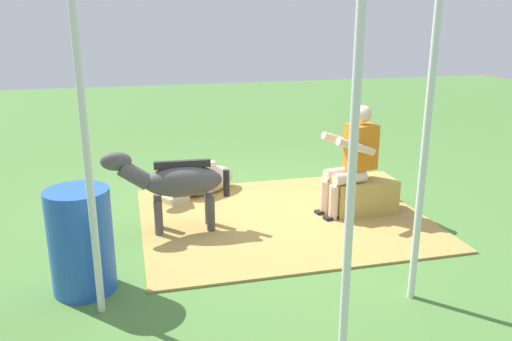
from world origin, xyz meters
TOP-DOWN VIEW (x-y plane):
  - ground_plane at (0.00, 0.00)m, footprint 24.00×24.00m
  - hay_patch at (-0.26, 0.18)m, footprint 3.25×2.72m
  - hay_bale at (-1.23, 0.22)m, footprint 0.74×0.47m
  - person_seated at (-1.07, 0.23)m, footprint 0.70×0.49m
  - pony_standing at (0.99, 0.25)m, footprint 1.35×0.36m
  - pony_lying at (0.55, -0.87)m, footprint 1.27×0.96m
  - soda_bottle at (-1.78, -0.04)m, footprint 0.07×0.07m
  - water_barrel at (1.88, 1.32)m, footprint 0.54×0.54m
  - tent_pole_left at (-0.80, 2.12)m, footprint 0.06×0.06m
  - tent_pole_right at (1.74, 1.71)m, footprint 0.06×0.06m
  - tent_pole_mid at (0.08, 2.72)m, footprint 0.06×0.06m

SIDE VIEW (x-z plane):
  - ground_plane at x=0.00m, z-range 0.00..0.00m
  - hay_patch at x=-0.26m, z-range 0.00..0.02m
  - soda_bottle at x=-1.78m, z-range 0.00..0.25m
  - pony_lying at x=0.55m, z-range -0.02..0.40m
  - hay_bale at x=-1.23m, z-range 0.00..0.42m
  - water_barrel at x=1.88m, z-range 0.00..0.92m
  - pony_standing at x=0.99m, z-range 0.10..1.04m
  - person_seated at x=-1.07m, z-range 0.06..1.36m
  - tent_pole_left at x=-0.80m, z-range 0.00..2.43m
  - tent_pole_right at x=1.74m, z-range 0.00..2.43m
  - tent_pole_mid at x=0.08m, z-range 0.00..2.43m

